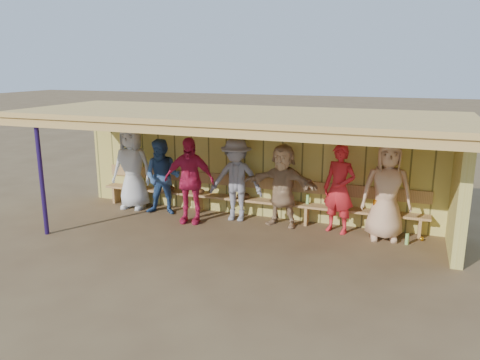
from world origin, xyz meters
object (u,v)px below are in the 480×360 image
object	(u,v)px
player_b	(132,168)
player_c	(163,177)
player_h	(387,191)
bench	(252,195)
player_f	(282,185)
player_g	(339,189)
player_d	(189,180)
player_e	(236,180)

from	to	relation	value
player_b	player_c	bearing A→B (deg)	-15.58
player_h	bench	xyz separation A→B (m)	(-2.93, 0.37, -0.46)
player_f	player_g	size ratio (longest dim) A/B	0.97
player_c	player_g	xyz separation A→B (m)	(4.01, 0.16, 0.04)
player_d	player_h	bearing A→B (deg)	-3.76
player_e	bench	distance (m)	0.57
player_f	player_d	bearing A→B (deg)	-158.71
player_d	player_e	size ratio (longest dim) A/B	1.02
player_f	player_h	bearing A→B (deg)	5.83
player_c	player_g	size ratio (longest dim) A/B	0.95
bench	player_f	bearing A→B (deg)	-20.95
player_c	player_h	distance (m)	4.94
player_b	bench	world-z (taller)	player_b
player_d	player_f	size ratio (longest dim) A/B	1.06
player_b	player_d	bearing A→B (deg)	-20.74
player_d	player_g	size ratio (longest dim) A/B	1.02
player_d	bench	size ratio (longest dim) A/B	0.25
player_b	player_g	world-z (taller)	player_b
player_c	bench	xyz separation A→B (m)	(2.01, 0.47, -0.35)
player_c	player_f	size ratio (longest dim) A/B	0.99
player_b	player_c	world-z (taller)	player_b
player_d	player_f	xyz separation A→B (m)	(1.97, 0.48, -0.05)
player_c	player_d	size ratio (longest dim) A/B	0.93
player_f	player_c	bearing A→B (deg)	-169.12
player_c	player_f	bearing A→B (deg)	-7.59
player_c	player_e	bearing A→B (deg)	-5.58
player_d	bench	world-z (taller)	player_d
player_b	bench	size ratio (longest dim) A/B	0.26
player_g	bench	xyz separation A→B (m)	(-2.00, 0.31, -0.40)
player_h	player_g	bearing A→B (deg)	166.80
player_d	player_e	distance (m)	1.03
player_c	player_h	xyz separation A→B (m)	(4.94, 0.10, 0.11)
player_f	player_h	size ratio (longest dim) A/B	0.90
player_b	bench	xyz separation A→B (m)	(2.93, 0.31, -0.47)
player_d	player_c	bearing A→B (deg)	149.65
player_c	player_b	bearing A→B (deg)	158.82
player_d	player_b	bearing A→B (deg)	154.99
player_d	player_f	distance (m)	2.03
player_f	player_h	xyz separation A→B (m)	(2.13, -0.06, 0.10)
player_b	player_g	bearing A→B (deg)	-5.34
player_c	player_h	world-z (taller)	player_h
player_d	player_h	size ratio (longest dim) A/B	0.96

